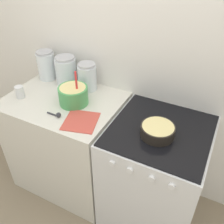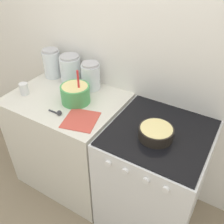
# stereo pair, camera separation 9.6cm
# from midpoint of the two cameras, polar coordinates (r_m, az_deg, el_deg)

# --- Properties ---
(ground_plane) EXTENTS (12.00, 12.00, 0.00)m
(ground_plane) POSITION_cam_midpoint_polar(r_m,az_deg,el_deg) (2.29, -5.33, -24.22)
(ground_plane) COLOR gray
(wall_back) EXTENTS (4.79, 0.05, 2.40)m
(wall_back) POSITION_cam_midpoint_polar(r_m,az_deg,el_deg) (1.94, 3.93, 12.00)
(wall_back) COLOR white
(wall_back) RESTS_ON ground_plane
(countertop_cabinet) EXTENTS (0.89, 0.69, 0.91)m
(countertop_cabinet) POSITION_cam_midpoint_polar(r_m,az_deg,el_deg) (2.28, -11.08, -6.84)
(countertop_cabinet) COLOR silver
(countertop_cabinet) RESTS_ON ground_plane
(stove) EXTENTS (0.68, 0.70, 0.91)m
(stove) POSITION_cam_midpoint_polar(r_m,az_deg,el_deg) (2.01, 8.20, -14.02)
(stove) COLOR silver
(stove) RESTS_ON ground_plane
(mixing_bowl) EXTENTS (0.22, 0.22, 0.28)m
(mixing_bowl) POSITION_cam_midpoint_polar(r_m,az_deg,el_deg) (1.91, -10.28, 3.99)
(mixing_bowl) COLOR #4CA559
(mixing_bowl) RESTS_ON countertop_cabinet
(baking_pan) EXTENTS (0.22, 0.22, 0.08)m
(baking_pan) POSITION_cam_midpoint_polar(r_m,az_deg,el_deg) (1.61, 8.71, -4.24)
(baking_pan) COLOR black
(baking_pan) RESTS_ON stove
(storage_jar_left) EXTENTS (0.16, 0.16, 0.25)m
(storage_jar_left) POSITION_cam_midpoint_polar(r_m,az_deg,el_deg) (2.30, -15.88, 9.88)
(storage_jar_left) COLOR silver
(storage_jar_left) RESTS_ON countertop_cabinet
(storage_jar_middle) EXTENTS (0.18, 0.18, 0.24)m
(storage_jar_middle) POSITION_cam_midpoint_polar(r_m,az_deg,el_deg) (2.18, -11.67, 8.87)
(storage_jar_middle) COLOR silver
(storage_jar_middle) RESTS_ON countertop_cabinet
(storage_jar_right) EXTENTS (0.15, 0.15, 0.23)m
(storage_jar_right) POSITION_cam_midpoint_polar(r_m,az_deg,el_deg) (2.07, -6.99, 7.62)
(storage_jar_right) COLOR silver
(storage_jar_right) RESTS_ON countertop_cabinet
(tin_can) EXTENTS (0.07, 0.07, 0.10)m
(tin_can) POSITION_cam_midpoint_polar(r_m,az_deg,el_deg) (2.11, -21.57, 4.25)
(tin_can) COLOR silver
(tin_can) RESTS_ON countertop_cabinet
(recipe_page) EXTENTS (0.28, 0.29, 0.01)m
(recipe_page) POSITION_cam_midpoint_polar(r_m,az_deg,el_deg) (1.75, -8.69, -2.11)
(recipe_page) COLOR #CC4C3F
(recipe_page) RESTS_ON countertop_cabinet
(measuring_spoon) EXTENTS (0.12, 0.04, 0.04)m
(measuring_spoon) POSITION_cam_midpoint_polar(r_m,az_deg,el_deg) (1.82, -13.91, -0.65)
(measuring_spoon) COLOR #333338
(measuring_spoon) RESTS_ON countertop_cabinet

